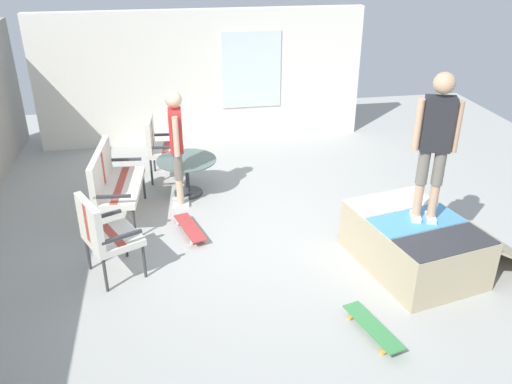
# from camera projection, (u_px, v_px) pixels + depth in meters

# --- Properties ---
(ground_plane) EXTENTS (12.00, 12.00, 0.10)m
(ground_plane) POSITION_uv_depth(u_px,v_px,m) (268.00, 240.00, 7.06)
(ground_plane) COLOR #A8A8A3
(house_facade) EXTENTS (0.23, 6.00, 2.43)m
(house_facade) POSITION_uv_depth(u_px,v_px,m) (203.00, 78.00, 9.78)
(house_facade) COLOR white
(house_facade) RESTS_ON ground_plane
(skate_ramp) EXTENTS (1.89, 2.21, 0.63)m
(skate_ramp) POSITION_uv_depth(u_px,v_px,m) (415.00, 242.00, 6.31)
(skate_ramp) COLOR tan
(skate_ramp) RESTS_ON ground_plane
(patio_bench) EXTENTS (1.29, 0.66, 1.02)m
(patio_bench) POSITION_uv_depth(u_px,v_px,m) (111.00, 179.00, 7.23)
(patio_bench) COLOR #38383D
(patio_bench) RESTS_ON ground_plane
(patio_chair_near_house) EXTENTS (0.66, 0.59, 1.02)m
(patio_chair_near_house) POSITION_uv_depth(u_px,v_px,m) (158.00, 143.00, 8.46)
(patio_chair_near_house) COLOR #38383D
(patio_chair_near_house) RESTS_ON ground_plane
(patio_chair_by_wall) EXTENTS (0.80, 0.77, 1.02)m
(patio_chair_by_wall) POSITION_uv_depth(u_px,v_px,m) (102.00, 231.00, 5.97)
(patio_chair_by_wall) COLOR #38383D
(patio_chair_by_wall) RESTS_ON ground_plane
(patio_table) EXTENTS (0.90, 0.90, 0.57)m
(patio_table) POSITION_uv_depth(u_px,v_px,m) (187.00, 170.00, 8.02)
(patio_table) COLOR #38383D
(patio_table) RESTS_ON ground_plane
(person_watching) EXTENTS (0.48, 0.25, 1.71)m
(person_watching) POSITION_uv_depth(u_px,v_px,m) (176.00, 141.00, 7.44)
(person_watching) COLOR silver
(person_watching) RESTS_ON ground_plane
(person_skater) EXTENTS (0.32, 0.46, 1.72)m
(person_skater) POSITION_uv_depth(u_px,v_px,m) (436.00, 138.00, 5.73)
(person_skater) COLOR silver
(person_skater) RESTS_ON skate_ramp
(skateboard_by_bench) EXTENTS (0.82, 0.41, 0.10)m
(skateboard_by_bench) POSITION_uv_depth(u_px,v_px,m) (190.00, 228.00, 7.08)
(skateboard_by_bench) COLOR #B23838
(skateboard_by_bench) RESTS_ON ground_plane
(skateboard_spare) EXTENTS (0.82, 0.40, 0.10)m
(skateboard_spare) POSITION_uv_depth(u_px,v_px,m) (373.00, 327.00, 5.31)
(skateboard_spare) COLOR #3F8C4C
(skateboard_spare) RESTS_ON ground_plane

